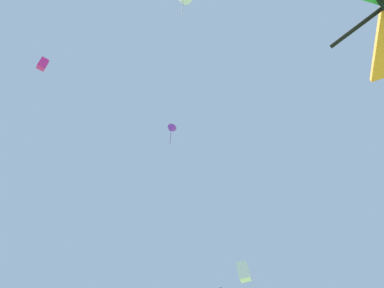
# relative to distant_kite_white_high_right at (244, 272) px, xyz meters

# --- Properties ---
(distant_kite_white_high_right) EXTENTS (1.20, 1.49, 1.60)m
(distant_kite_white_high_right) POSITION_rel_distant_kite_white_high_right_xyz_m (0.00, 0.00, 0.00)
(distant_kite_white_high_right) COLOR white
(distant_kite_magenta_overhead_distant) EXTENTS (0.83, 0.84, 1.06)m
(distant_kite_magenta_overhead_distant) POSITION_rel_distant_kite_white_high_right_xyz_m (-18.55, -2.08, 14.19)
(distant_kite_magenta_overhead_distant) COLOR #DB2393
(distant_kite_purple_mid_right) EXTENTS (1.50, 1.50, 2.69)m
(distant_kite_purple_mid_right) POSITION_rel_distant_kite_white_high_right_xyz_m (-5.48, 4.08, 15.54)
(distant_kite_purple_mid_right) COLOR purple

